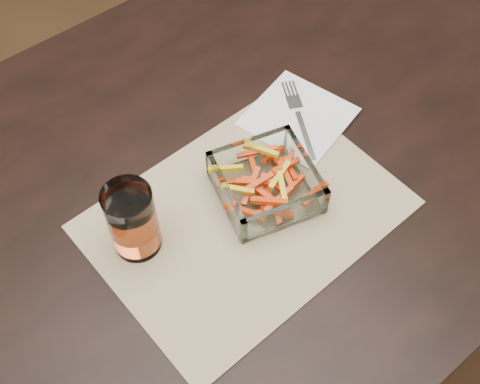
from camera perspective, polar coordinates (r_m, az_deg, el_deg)
name	(u,v)px	position (r m, az deg, el deg)	size (l,w,h in m)	color
dining_table	(240,187)	(1.05, -0.02, 0.47)	(1.60, 0.90, 0.75)	black
placemat	(246,214)	(0.92, 0.57, -2.14)	(0.45, 0.33, 0.00)	tan
glass_bowl	(266,184)	(0.92, 2.48, 0.73)	(0.17, 0.17, 0.06)	white
tumbler	(133,222)	(0.86, -10.11, -2.82)	(0.07, 0.07, 0.12)	white
napkin	(298,117)	(1.04, 5.55, 7.11)	(0.16, 0.16, 0.00)	white
fork	(299,116)	(1.03, 5.60, 7.14)	(0.10, 0.17, 0.00)	silver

